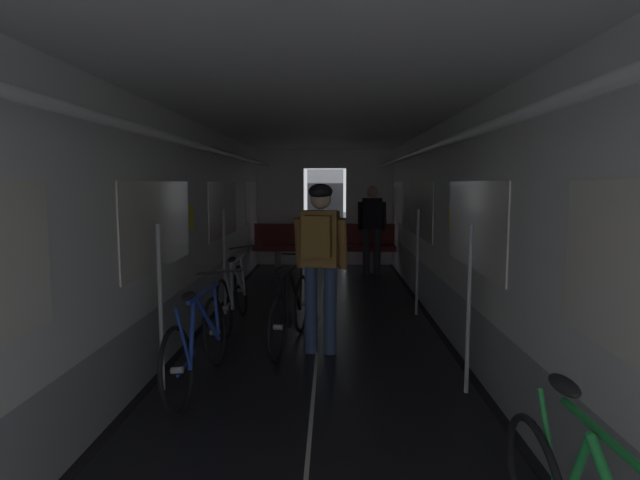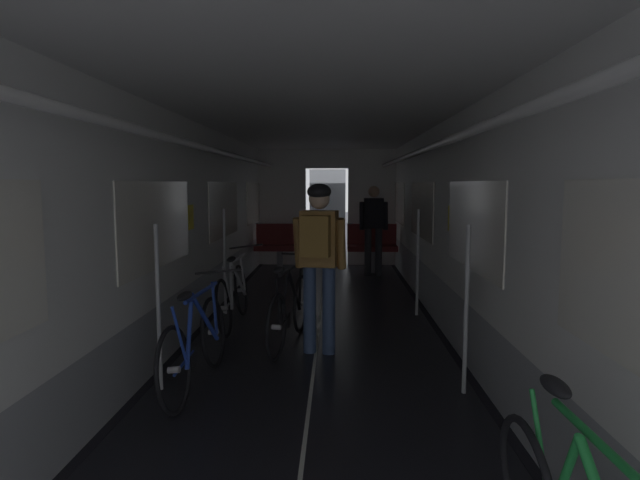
% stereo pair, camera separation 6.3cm
% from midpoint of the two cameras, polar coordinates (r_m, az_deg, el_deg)
% --- Properties ---
extents(train_car_shell, '(3.14, 12.34, 2.57)m').
position_cam_midpoint_polar(train_car_shell, '(5.74, 0.04, 5.82)').
color(train_car_shell, black).
rests_on(train_car_shell, ground).
extents(bench_seat_far_left, '(0.98, 0.51, 0.95)m').
position_cam_midpoint_polar(bench_seat_far_left, '(10.34, -4.19, -0.34)').
color(bench_seat_far_left, gray).
rests_on(bench_seat_far_left, ground).
extents(bench_seat_far_right, '(0.98, 0.51, 0.95)m').
position_cam_midpoint_polar(bench_seat_far_right, '(10.31, 5.81, -0.38)').
color(bench_seat_far_right, gray).
rests_on(bench_seat_far_right, ground).
extents(bicycle_blue, '(0.44, 1.69, 0.95)m').
position_cam_midpoint_polar(bicycle_blue, '(4.65, -12.90, -10.88)').
color(bicycle_blue, black).
rests_on(bicycle_blue, ground).
extents(bicycle_silver, '(0.44, 1.69, 0.95)m').
position_cam_midpoint_polar(bicycle_silver, '(6.53, -9.10, -5.86)').
color(bicycle_silver, black).
rests_on(bicycle_silver, ground).
extents(person_cyclist_aisle, '(0.56, 0.43, 1.73)m').
position_cam_midpoint_polar(person_cyclist_aisle, '(5.27, 0.20, -1.04)').
color(person_cyclist_aisle, '#384C75').
rests_on(person_cyclist_aisle, ground).
extents(bicycle_black_in_aisle, '(0.46, 1.67, 0.93)m').
position_cam_midpoint_polar(bicycle_black_in_aisle, '(5.67, -3.00, -7.60)').
color(bicycle_black_in_aisle, black).
rests_on(bicycle_black_in_aisle, ground).
extents(person_standing_near_bench, '(0.53, 0.23, 1.69)m').
position_cam_midpoint_polar(person_standing_near_bench, '(9.89, 6.00, 1.72)').
color(person_standing_near_bench, '#2D2D33').
rests_on(person_standing_near_bench, ground).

